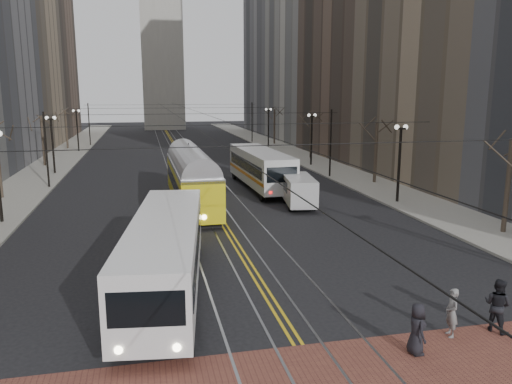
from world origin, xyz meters
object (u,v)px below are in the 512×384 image
transit_bus (166,256)px  streetcar (192,184)px  rear_bus (260,170)px  pedestrian_b (452,313)px  sedan_grey (275,173)px  pedestrian_a (417,329)px  cargo_van (299,192)px  sedan_silver (269,157)px  pedestrian_c (497,305)px

transit_bus → streetcar: bearing=88.4°
rear_bus → pedestrian_b: size_ratio=7.44×
streetcar → pedestrian_b: streetcar is taller
sedan_grey → pedestrian_a: 31.99m
transit_bus → cargo_van: size_ratio=2.50×
cargo_van → pedestrian_a: 20.89m
transit_bus → pedestrian_b: bearing=-25.3°
streetcar → sedan_grey: bearing=45.8°
transit_bus → sedan_silver: (13.65, 36.96, -0.81)m
pedestrian_a → rear_bus: bearing=1.0°
pedestrian_b → pedestrian_c: 1.77m
sedan_silver → pedestrian_c: 43.01m
transit_bus → pedestrian_b: size_ratio=7.38×
streetcar → sedan_silver: streetcar is taller
sedan_silver → pedestrian_c: size_ratio=2.41×
streetcar → pedestrian_b: (6.70, -21.93, -0.81)m
pedestrian_b → cargo_van: bearing=-171.8°
pedestrian_a → pedestrian_c: 3.63m
transit_bus → pedestrian_a: transit_bus is taller
cargo_van → sedan_grey: 11.11m
streetcar → transit_bus: bearing=-99.6°
pedestrian_b → sedan_grey: bearing=-172.9°
streetcar → cargo_van: bearing=-15.3°
pedestrian_b → sedan_silver: bearing=-175.2°
sedan_silver → cargo_van: bearing=-94.2°
pedestrian_b → pedestrian_c: bearing=100.7°
cargo_van → sedan_grey: (1.10, 11.05, -0.39)m
pedestrian_b → streetcar: bearing=-152.4°
streetcar → pedestrian_b: 22.94m
streetcar → sedan_silver: (11.08, 21.00, -0.92)m
sedan_grey → sedan_silver: sedan_silver is taller
streetcar → pedestrian_c: 23.52m
pedestrian_b → pedestrian_a: bearing=-55.1°
rear_bus → cargo_van: bearing=-83.5°
rear_bus → pedestrian_c: size_ratio=6.66×
pedestrian_a → pedestrian_b: size_ratio=0.99×
pedestrian_a → pedestrian_b: (1.77, 0.80, 0.01)m
pedestrian_b → rear_bus: bearing=-168.8°
rear_bus → pedestrian_b: bearing=-91.1°
pedestrian_b → pedestrian_c: (1.76, 0.00, 0.10)m
sedan_grey → transit_bus: bearing=-117.2°
sedan_grey → rear_bus: bearing=-125.6°
rear_bus → sedan_grey: bearing=55.8°
streetcar → sedan_grey: 12.54m
transit_bus → sedan_silver: 39.40m
cargo_van → pedestrian_b: size_ratio=2.95×
pedestrian_c → rear_bus: bearing=-22.4°
transit_bus → cargo_van: 17.24m
sedan_grey → sedan_silver: size_ratio=0.92×
sedan_silver → pedestrian_a: 44.16m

